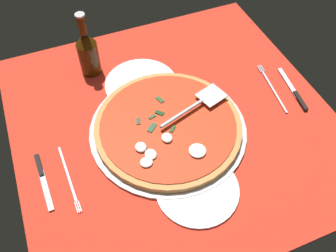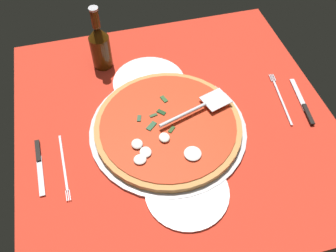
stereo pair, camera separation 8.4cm
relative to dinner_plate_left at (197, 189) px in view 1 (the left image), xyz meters
The scene contains 10 objects.
ground_plane 23.41cm from the dinner_plate_left, ahead, with size 90.30×90.30×0.80cm, color red.
checker_pattern 23.39cm from the dinner_plate_left, ahead, with size 90.30×90.30×0.10cm.
pizza_pan 20.30cm from the dinner_plate_left, ahead, with size 44.20×44.20×1.18cm, color silver.
dinner_plate_left is the anchor object (origin of this frame).
dinner_plate_right 40.15cm from the dinner_plate_left, ahead, with size 22.60×22.60×1.00cm, color white.
pizza 20.23cm from the dinner_plate_left, ahead, with size 41.18×41.18×3.15cm.
pizza_server 25.14cm from the dinner_plate_left, 23.97° to the right, with size 10.25×22.69×1.00cm.
place_setting_near 44.48cm from the dinner_plate_left, 61.82° to the right, with size 22.27×15.18×1.40cm.
place_setting_far 36.47cm from the dinner_plate_left, 62.59° to the left, with size 22.15×14.25×1.40cm.
beer_bottle 54.27cm from the dinner_plate_left, 14.39° to the left, with size 6.35×6.35×21.81cm.
Camera 1 is at (-61.85, 27.00, 83.12)cm, focal length 39.43 mm.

